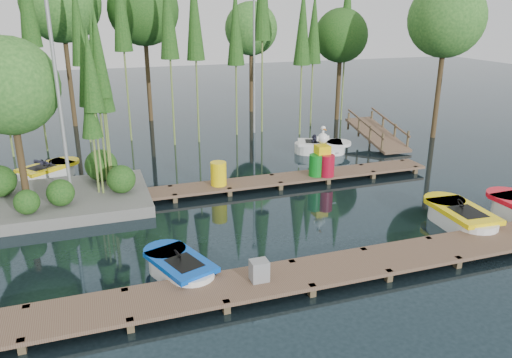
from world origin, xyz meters
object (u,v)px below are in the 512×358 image
object	(u,v)px
boat_blue	(180,269)
drum_cluster	(323,161)
boat_yellow_far	(48,172)
island	(37,116)
utility_cabinet	(259,271)
yellow_barrel	(218,174)

from	to	relation	value
boat_blue	drum_cluster	world-z (taller)	drum_cluster
boat_yellow_far	drum_cluster	bearing A→B (deg)	-38.76
island	utility_cabinet	world-z (taller)	island
boat_blue	yellow_barrel	size ratio (longest dim) A/B	3.08
island	yellow_barrel	xyz separation A→B (m)	(6.00, -0.79, -2.44)
yellow_barrel	drum_cluster	size ratio (longest dim) A/B	0.45
yellow_barrel	drum_cluster	world-z (taller)	drum_cluster
boat_yellow_far	drum_cluster	world-z (taller)	drum_cluster
island	boat_yellow_far	size ratio (longest dim) A/B	2.39
boat_blue	utility_cabinet	bearing A→B (deg)	-56.76
island	boat_blue	size ratio (longest dim) A/B	2.47
boat_blue	drum_cluster	distance (m)	8.81
island	drum_cluster	size ratio (longest dim) A/B	3.43
island	boat_blue	xyz separation A→B (m)	(3.44, -6.51, -2.94)
island	utility_cabinet	size ratio (longest dim) A/B	12.78
boat_yellow_far	utility_cabinet	bearing A→B (deg)	-81.62
boat_yellow_far	utility_cabinet	xyz separation A→B (m)	(5.33, -10.83, 0.28)
utility_cabinet	drum_cluster	distance (m)	8.53
boat_blue	yellow_barrel	distance (m)	6.29
island	boat_yellow_far	xyz separation A→B (m)	(-0.17, 3.04, -2.90)
boat_yellow_far	drum_cluster	size ratio (longest dim) A/B	1.44
utility_cabinet	island	bearing A→B (deg)	123.54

